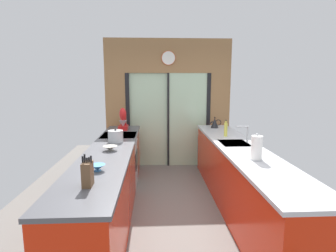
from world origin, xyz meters
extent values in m
cube|color=slate|center=(0.00, 0.60, -0.01)|extent=(5.04, 7.60, 0.02)
cube|color=olive|center=(0.00, 2.40, 2.35)|extent=(2.64, 0.08, 0.70)
cube|color=#B2D1AD|center=(-0.42, 2.42, 1.00)|extent=(0.80, 0.02, 2.00)
cube|color=#B2D1AD|center=(0.42, 2.38, 1.00)|extent=(0.80, 0.02, 2.00)
cube|color=black|center=(-0.86, 2.40, 1.00)|extent=(0.08, 0.10, 2.00)
cube|color=black|center=(0.86, 2.40, 1.00)|extent=(0.08, 0.10, 2.00)
cube|color=black|center=(0.00, 2.40, 1.00)|extent=(0.04, 0.10, 2.00)
cube|color=olive|center=(-1.11, 2.40, 1.00)|extent=(0.42, 0.08, 2.00)
cube|color=olive|center=(1.11, 2.40, 1.00)|extent=(0.42, 0.08, 2.00)
cylinder|color=white|center=(0.00, 2.34, 2.30)|extent=(0.27, 0.03, 0.27)
torus|color=#DB4C23|center=(0.00, 2.34, 2.30)|extent=(0.29, 0.02, 0.29)
cube|color=red|center=(-0.91, -0.33, 0.44)|extent=(0.58, 2.55, 0.88)
cube|color=red|center=(-0.91, 1.88, 0.44)|extent=(0.58, 0.65, 0.88)
cube|color=#4C4C51|center=(-0.91, 0.30, 0.90)|extent=(0.62, 3.80, 0.04)
cube|color=red|center=(0.91, 0.30, 0.44)|extent=(0.58, 3.80, 0.88)
cube|color=#BCBCC1|center=(0.91, 0.30, 0.90)|extent=(0.62, 3.80, 0.04)
cube|color=#B7BABC|center=(0.89, 0.55, 0.90)|extent=(0.40, 0.48, 0.05)
cylinder|color=#B7BABC|center=(1.09, 0.55, 1.05)|extent=(0.02, 0.02, 0.25)
cylinder|color=#B7BABC|center=(1.00, 0.55, 1.16)|extent=(0.18, 0.02, 0.02)
cube|color=#B7BABC|center=(-0.91, 1.25, 0.44)|extent=(0.58, 0.60, 0.88)
cube|color=black|center=(-0.61, 1.25, 0.48)|extent=(0.01, 0.48, 0.28)
cube|color=black|center=(-0.91, 1.25, 0.91)|extent=(0.58, 0.60, 0.03)
cylinder|color=#B7BABC|center=(-0.61, 1.07, 0.80)|extent=(0.02, 0.04, 0.04)
cylinder|color=#B7BABC|center=(-0.61, 1.25, 0.80)|extent=(0.02, 0.04, 0.04)
cylinder|color=#B7BABC|center=(-0.61, 1.43, 0.80)|extent=(0.02, 0.04, 0.04)
cylinder|color=teal|center=(-0.89, -0.63, 0.92)|extent=(0.07, 0.07, 0.01)
cone|color=teal|center=(-0.89, -0.63, 0.96)|extent=(0.16, 0.16, 0.06)
cylinder|color=gray|center=(-0.89, 0.18, 0.92)|extent=(0.09, 0.09, 0.01)
cone|color=gray|center=(-0.89, 0.18, 0.96)|extent=(0.19, 0.19, 0.06)
cube|color=brown|center=(-0.89, -1.04, 1.03)|extent=(0.08, 0.14, 0.22)
cylinder|color=black|center=(-0.93, -1.04, 1.16)|extent=(0.02, 0.02, 0.06)
cylinder|color=black|center=(-0.91, -1.04, 1.17)|extent=(0.02, 0.02, 0.08)
cylinder|color=black|center=(-0.89, -1.04, 1.15)|extent=(0.02, 0.02, 0.05)
cylinder|color=black|center=(-0.87, -1.04, 1.15)|extent=(0.02, 0.02, 0.06)
cylinder|color=black|center=(-0.85, -1.04, 1.16)|extent=(0.02, 0.02, 0.07)
cube|color=red|center=(-0.89, 1.74, 0.96)|extent=(0.17, 0.26, 0.08)
cube|color=red|center=(-0.89, 1.84, 1.10)|extent=(0.10, 0.08, 0.20)
ellipsoid|color=red|center=(-0.89, 1.73, 1.22)|extent=(0.13, 0.12, 0.24)
cone|color=#B7BABC|center=(-0.89, 1.71, 1.04)|extent=(0.15, 0.15, 0.13)
cylinder|color=#B7BABC|center=(-0.89, 0.72, 1.00)|extent=(0.23, 0.23, 0.16)
cylinder|color=#B7BABC|center=(-0.89, 0.72, 1.09)|extent=(0.23, 0.23, 0.01)
sphere|color=black|center=(-0.89, 0.72, 1.11)|extent=(0.03, 0.03, 0.03)
cone|color=black|center=(0.89, 1.87, 1.02)|extent=(0.15, 0.15, 0.19)
sphere|color=black|center=(0.89, 1.87, 1.12)|extent=(0.03, 0.03, 0.03)
cylinder|color=black|center=(0.82, 1.87, 1.02)|extent=(0.08, 0.02, 0.07)
torus|color=black|center=(0.96, 1.87, 1.02)|extent=(0.12, 0.01, 0.12)
cylinder|color=#D1CC4C|center=(0.89, 1.04, 1.03)|extent=(0.06, 0.06, 0.23)
cylinder|color=#D1CC4C|center=(0.89, 1.04, 1.17)|extent=(0.03, 0.03, 0.04)
cylinder|color=black|center=(0.89, 1.04, 1.19)|extent=(0.03, 0.03, 0.01)
cylinder|color=#B7BABC|center=(0.89, -0.33, 0.93)|extent=(0.15, 0.15, 0.01)
cylinder|color=white|center=(0.89, -0.33, 1.07)|extent=(0.13, 0.13, 0.27)
sphere|color=#B7BABC|center=(0.89, -0.33, 1.22)|extent=(0.03, 0.03, 0.03)
camera|label=1|loc=(-0.30, -3.33, 1.83)|focal=28.81mm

